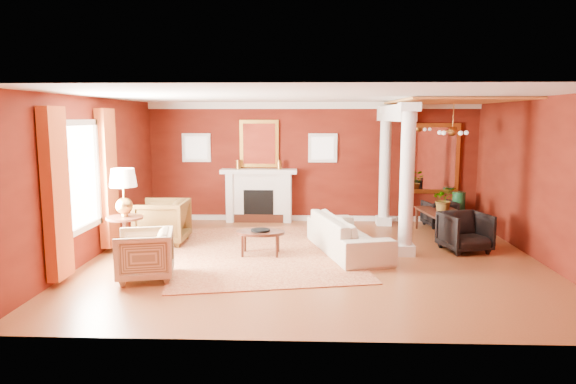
{
  "coord_description": "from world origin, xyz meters",
  "views": [
    {
      "loc": [
        -0.11,
        -9.06,
        2.53
      ],
      "look_at": [
        -0.48,
        0.44,
        1.15
      ],
      "focal_mm": 32.0,
      "sensor_mm": 36.0,
      "label": 1
    }
  ],
  "objects_px": {
    "armchair_leopard": "(162,220)",
    "armchair_stripe": "(145,252)",
    "side_table": "(124,197)",
    "dining_table": "(444,216)",
    "sofa": "(348,228)",
    "coffee_table": "(260,234)"
  },
  "relations": [
    {
      "from": "sofa",
      "to": "coffee_table",
      "type": "xyz_separation_m",
      "value": [
        -1.63,
        -0.26,
        -0.06
      ]
    },
    {
      "from": "armchair_leopard",
      "to": "dining_table",
      "type": "bearing_deg",
      "value": 99.52
    },
    {
      "from": "armchair_stripe",
      "to": "side_table",
      "type": "relative_size",
      "value": 0.53
    },
    {
      "from": "dining_table",
      "to": "armchair_leopard",
      "type": "bearing_deg",
      "value": 92.26
    },
    {
      "from": "armchair_leopard",
      "to": "armchair_stripe",
      "type": "xyz_separation_m",
      "value": [
        0.37,
        -2.29,
        -0.06
      ]
    },
    {
      "from": "sofa",
      "to": "armchair_leopard",
      "type": "distance_m",
      "value": 3.73
    },
    {
      "from": "sofa",
      "to": "armchair_stripe",
      "type": "distance_m",
      "value": 3.75
    },
    {
      "from": "side_table",
      "to": "dining_table",
      "type": "bearing_deg",
      "value": 18.39
    },
    {
      "from": "armchair_leopard",
      "to": "armchair_stripe",
      "type": "bearing_deg",
      "value": 9.09
    },
    {
      "from": "side_table",
      "to": "sofa",
      "type": "bearing_deg",
      "value": 7.37
    },
    {
      "from": "dining_table",
      "to": "side_table",
      "type": "bearing_deg",
      "value": 100.99
    },
    {
      "from": "sofa",
      "to": "armchair_leopard",
      "type": "xyz_separation_m",
      "value": [
        -3.69,
        0.55,
        0.03
      ]
    },
    {
      "from": "sofa",
      "to": "dining_table",
      "type": "relative_size",
      "value": 1.63
    },
    {
      "from": "coffee_table",
      "to": "side_table",
      "type": "distance_m",
      "value": 2.54
    },
    {
      "from": "armchair_stripe",
      "to": "dining_table",
      "type": "distance_m",
      "value": 6.42
    },
    {
      "from": "armchair_stripe",
      "to": "dining_table",
      "type": "relative_size",
      "value": 0.59
    },
    {
      "from": "armchair_leopard",
      "to": "dining_table",
      "type": "distance_m",
      "value": 5.97
    },
    {
      "from": "side_table",
      "to": "dining_table",
      "type": "distance_m",
      "value": 6.63
    },
    {
      "from": "coffee_table",
      "to": "side_table",
      "type": "xyz_separation_m",
      "value": [
        -2.43,
        -0.26,
        0.71
      ]
    },
    {
      "from": "sofa",
      "to": "armchair_leopard",
      "type": "relative_size",
      "value": 2.42
    },
    {
      "from": "sofa",
      "to": "coffee_table",
      "type": "relative_size",
      "value": 2.67
    },
    {
      "from": "side_table",
      "to": "dining_table",
      "type": "height_order",
      "value": "side_table"
    }
  ]
}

